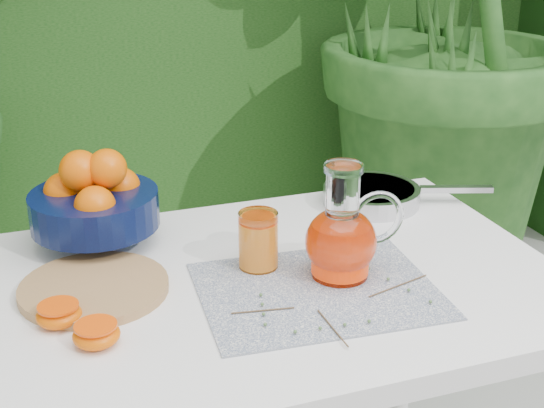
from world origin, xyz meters
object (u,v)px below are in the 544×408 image
object	(u,v)px
white_table	(276,316)
saute_pan	(373,194)
fruit_bowl	(94,201)
cutting_board	(94,288)
juice_pitcher	(342,238)

from	to	relation	value
white_table	saute_pan	world-z (taller)	saute_pan
fruit_bowl	cutting_board	bearing A→B (deg)	-99.17
white_table	cutting_board	size ratio (longest dim) A/B	3.98
cutting_board	juice_pitcher	distance (m)	0.43
fruit_bowl	juice_pitcher	distance (m)	0.48
saute_pan	cutting_board	bearing A→B (deg)	-162.31
white_table	cutting_board	bearing A→B (deg)	171.11
cutting_board	saute_pan	bearing A→B (deg)	17.69
cutting_board	juice_pitcher	size ratio (longest dim) A/B	1.22
cutting_board	white_table	bearing A→B (deg)	-8.89
white_table	juice_pitcher	distance (m)	0.19
juice_pitcher	saute_pan	bearing A→B (deg)	54.50
fruit_bowl	saute_pan	world-z (taller)	fruit_bowl
fruit_bowl	juice_pitcher	bearing A→B (deg)	-36.19
fruit_bowl	juice_pitcher	xyz separation A→B (m)	(0.39, -0.28, -0.01)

